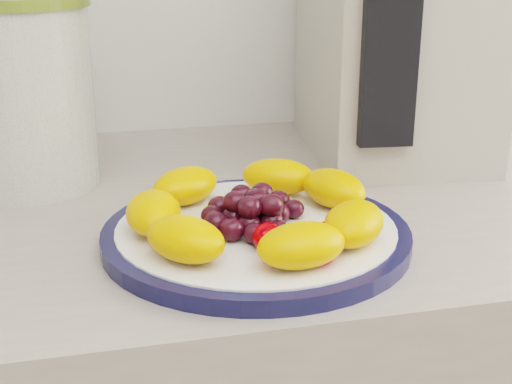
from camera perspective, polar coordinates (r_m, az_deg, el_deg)
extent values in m
cylinder|color=#131539|center=(0.66, 0.00, -3.47)|extent=(0.28, 0.28, 0.01)
cylinder|color=white|center=(0.66, 0.00, -3.39)|extent=(0.26, 0.26, 0.02)
cylinder|color=#41561B|center=(0.84, -18.48, 7.11)|extent=(0.18, 0.18, 0.20)
cylinder|color=olive|center=(0.83, -19.28, 14.27)|extent=(0.18, 0.18, 0.01)
cube|color=#ADA595|center=(0.94, 11.08, 13.68)|extent=(0.23, 0.30, 0.35)
cube|color=black|center=(0.78, 10.76, 12.99)|extent=(0.06, 0.03, 0.26)
ellipsoid|color=#FF8E03|center=(0.70, 6.24, 0.29)|extent=(0.07, 0.09, 0.04)
ellipsoid|color=#FF8E03|center=(0.74, 1.78, 1.25)|extent=(0.09, 0.08, 0.04)
ellipsoid|color=#FF8E03|center=(0.71, -5.69, 0.50)|extent=(0.09, 0.08, 0.04)
ellipsoid|color=#FF8E03|center=(0.65, -8.21, -1.64)|extent=(0.06, 0.08, 0.04)
ellipsoid|color=#FF8E03|center=(0.59, -5.68, -3.76)|extent=(0.09, 0.09, 0.04)
ellipsoid|color=#FF8E03|center=(0.57, 3.65, -4.27)|extent=(0.08, 0.06, 0.04)
ellipsoid|color=#FF8E03|center=(0.62, 7.82, -2.52)|extent=(0.09, 0.09, 0.04)
ellipsoid|color=black|center=(0.65, 0.00, -1.87)|extent=(0.02, 0.02, 0.02)
ellipsoid|color=black|center=(0.66, 1.77, -1.72)|extent=(0.02, 0.02, 0.02)
ellipsoid|color=black|center=(0.67, 0.51, -1.25)|extent=(0.02, 0.02, 0.02)
ellipsoid|color=black|center=(0.67, -1.23, -1.47)|extent=(0.02, 0.02, 0.02)
ellipsoid|color=black|center=(0.65, -1.79, -2.03)|extent=(0.02, 0.02, 0.02)
ellipsoid|color=black|center=(0.64, -0.54, -2.57)|extent=(0.02, 0.02, 0.02)
ellipsoid|color=black|center=(0.64, 1.29, -2.37)|extent=(0.02, 0.02, 0.02)
ellipsoid|color=black|center=(0.67, 3.04, -1.36)|extent=(0.02, 0.02, 0.02)
ellipsoid|color=black|center=(0.69, 1.77, -0.76)|extent=(0.02, 0.02, 0.02)
ellipsoid|color=black|center=(0.69, 0.09, -0.63)|extent=(0.02, 0.02, 0.02)
ellipsoid|color=black|center=(0.69, -1.62, -0.80)|extent=(0.02, 0.02, 0.02)
ellipsoid|color=black|center=(0.67, -2.95, -1.20)|extent=(0.02, 0.02, 0.02)
ellipsoid|color=black|center=(0.66, -3.55, -1.90)|extent=(0.02, 0.02, 0.02)
ellipsoid|color=black|center=(0.64, -3.22, -2.50)|extent=(0.02, 0.02, 0.02)
ellipsoid|color=black|center=(0.62, -1.96, -3.05)|extent=(0.02, 0.02, 0.02)
ellipsoid|color=black|center=(0.62, -0.10, -3.34)|extent=(0.02, 0.02, 0.02)
ellipsoid|color=black|center=(0.62, 1.79, -3.16)|extent=(0.02, 0.02, 0.02)
ellipsoid|color=black|center=(0.65, 0.00, -0.65)|extent=(0.02, 0.02, 0.02)
ellipsoid|color=black|center=(0.67, 0.48, -0.10)|extent=(0.02, 0.02, 0.02)
ellipsoid|color=black|center=(0.66, -1.18, -0.24)|extent=(0.02, 0.02, 0.02)
ellipsoid|color=black|center=(0.64, -1.71, -0.80)|extent=(0.02, 0.02, 0.02)
ellipsoid|color=black|center=(0.63, -0.51, -1.25)|extent=(0.02, 0.02, 0.02)
ellipsoid|color=black|center=(0.64, 1.23, -1.10)|extent=(0.02, 0.02, 0.02)
ellipsoid|color=#D50002|center=(0.60, 3.31, -3.93)|extent=(0.03, 0.03, 0.02)
ellipsoid|color=#D50002|center=(0.61, 5.70, -3.43)|extent=(0.04, 0.03, 0.02)
ellipsoid|color=#D50002|center=(0.58, 5.24, -4.72)|extent=(0.04, 0.04, 0.02)
ellipsoid|color=#D50002|center=(0.60, 0.90, -3.57)|extent=(0.04, 0.04, 0.02)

